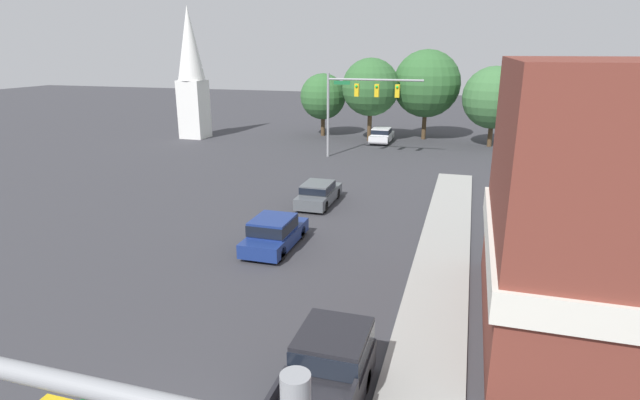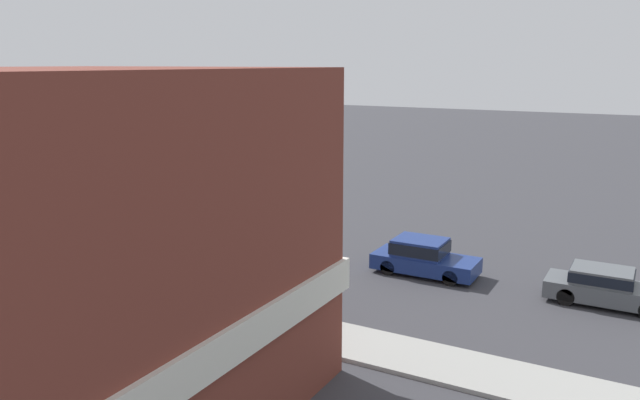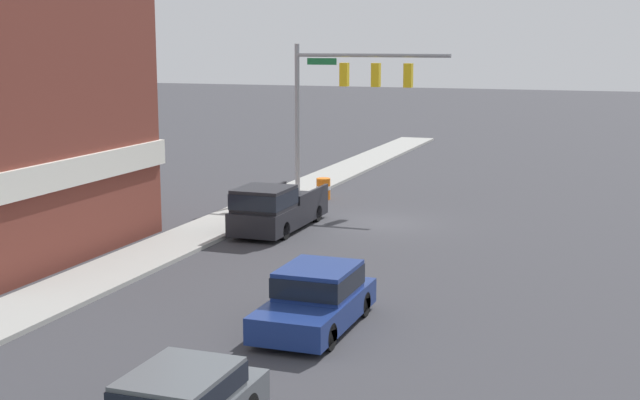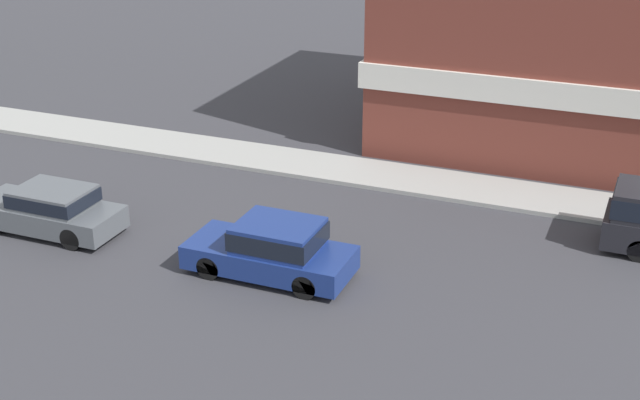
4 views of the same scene
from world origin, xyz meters
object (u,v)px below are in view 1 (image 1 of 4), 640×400
car_lead (274,232)px  car_distant (382,135)px  car_second_ahead (318,193)px  pickup_truck_parked (323,384)px

car_lead → car_distant: 29.35m
car_second_ahead → car_distant: 22.07m
pickup_truck_parked → car_second_ahead: bearing=107.2°
car_distant → car_second_ahead: bearing=-90.1°
car_lead → pickup_truck_parked: (5.42, -10.25, 0.11)m
car_lead → car_distant: car_lead is taller
car_lead → car_second_ahead: bearing=90.0°
car_distant → pickup_truck_parked: (5.40, -39.60, 0.14)m
car_distant → pickup_truck_parked: 39.97m
car_second_ahead → car_distant: size_ratio=1.03×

